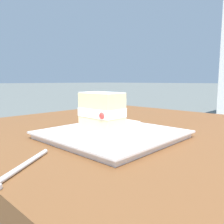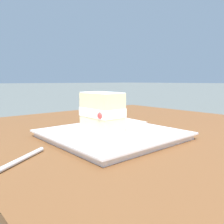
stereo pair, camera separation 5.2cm
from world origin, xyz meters
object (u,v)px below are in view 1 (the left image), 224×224
cake_slice (102,112)px  dessert_fork (14,172)px  paper_napkin (113,121)px  patio_table (205,179)px  dessert_plate (112,134)px

cake_slice → dessert_fork: cake_slice is taller
cake_slice → paper_napkin: bearing=126.6°
patio_table → dessert_plate: (-0.16, -0.14, 0.10)m
patio_table → dessert_plate: size_ratio=4.78×
dessert_plate → paper_napkin: (-0.15, 0.16, -0.01)m
paper_napkin → dessert_plate: bearing=-47.4°
dessert_fork → paper_napkin: size_ratio=0.97×
patio_table → cake_slice: size_ratio=13.53×
dessert_plate → paper_napkin: size_ratio=1.77×
dessert_plate → dessert_fork: 0.25m
patio_table → cake_slice: bearing=-139.1°
cake_slice → dessert_plate: bearing=35.9°
patio_table → dessert_fork: size_ratio=8.68×
patio_table → paper_napkin: (-0.31, 0.02, 0.10)m
dessert_plate → dessert_fork: (0.04, -0.25, -0.00)m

